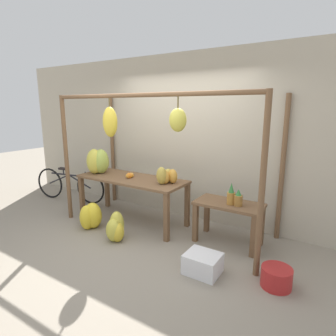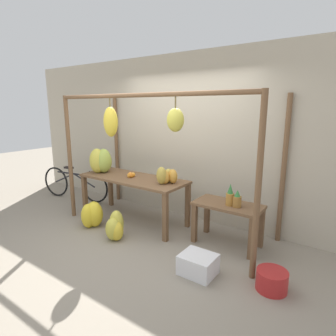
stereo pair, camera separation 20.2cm
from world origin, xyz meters
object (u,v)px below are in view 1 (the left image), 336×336
Objects in this scene: banana_pile_on_table at (99,162)px; parked_bicycle at (69,185)px; orange_pile at (129,176)px; banana_pile_ground_right at (116,229)px; fruit_crate_white at (203,263)px; pineapple_cluster at (234,197)px; banana_pile_ground_left at (91,217)px; papaya_pile at (167,176)px; blue_bucket at (276,277)px.

parked_bicycle is (-1.09, 0.18, -0.63)m from banana_pile_on_table.
orange_pile is 0.94m from banana_pile_ground_right.
orange_pile reaches higher than parked_bicycle.
fruit_crate_white is at bearing -3.01° from banana_pile_ground_right.
parked_bicycle is (-3.54, 0.07, -0.38)m from pineapple_cluster.
banana_pile_ground_left is 1.57m from parked_bicycle.
orange_pile is at bearing -176.73° from pineapple_cluster.
banana_pile_ground_left is at bearing 170.57° from banana_pile_ground_right.
papaya_pile is at bearing -177.61° from pineapple_cluster.
banana_pile_on_table is 3.33m from blue_bucket.
orange_pile is 0.40× the size of fruit_crate_white.
banana_pile_ground_right is 1.04× the size of fruit_crate_white.
papaya_pile reaches higher than orange_pile.
parked_bicycle is at bearing 174.44° from orange_pile.
orange_pile is 0.70m from papaya_pile.
pineapple_cluster is 2.30m from banana_pile_ground_left.
parked_bicycle is (-4.26, 0.71, 0.23)m from blue_bucket.
banana_pile_on_table is at bearing 145.95° from banana_pile_ground_right.
pineapple_cluster is at bearing 3.27° from orange_pile.
blue_bucket is (2.23, 0.11, -0.07)m from banana_pile_ground_right.
fruit_crate_white is 1.08× the size of papaya_pile.
orange_pile is at bearing 1.04° from banana_pile_on_table.
papaya_pile is (1.38, 0.07, -0.09)m from banana_pile_on_table.
blue_bucket is at bearing 2.93° from banana_pile_ground_right.
papaya_pile is (0.70, 0.06, 0.07)m from orange_pile.
banana_pile_on_table is 1.56× the size of pineapple_cluster.
fruit_crate_white is (2.38, -0.71, -0.85)m from banana_pile_on_table.
parked_bicycle reaches higher than banana_pile_ground_right.
papaya_pile reaches higher than fruit_crate_white.
fruit_crate_white is at bearing -166.52° from blue_bucket.
banana_pile_ground_right is 2.20m from parked_bicycle.
banana_pile_ground_right is (0.64, -0.11, -0.01)m from banana_pile_ground_left.
fruit_crate_white is at bearing -14.50° from parked_bicycle.
banana_pile_on_table is 1.27m from parked_bicycle.
fruit_crate_white is (2.08, -0.18, -0.07)m from banana_pile_ground_left.
papaya_pile is (-1.07, -0.04, 0.16)m from pineapple_cluster.
banana_pile_ground_left is 1.11× the size of fruit_crate_white.
pineapple_cluster is at bearing -1.16° from parked_bicycle.
pineapple_cluster is 0.92× the size of blue_bucket.
fruit_crate_white is at bearing -23.12° from orange_pile.
pineapple_cluster is 1.77m from banana_pile_ground_right.
pineapple_cluster is 0.18× the size of parked_bicycle.
pineapple_cluster is at bearing 16.74° from banana_pile_ground_left.
orange_pile is at bearing 55.12° from banana_pile_ground_left.
pineapple_cluster is at bearing 2.39° from papaya_pile.
pineapple_cluster reaches higher than orange_pile.
parked_bicycle reaches higher than fruit_crate_white.
banana_pile_ground_right is 0.25× the size of parked_bicycle.
pineapple_cluster reaches higher than banana_pile_ground_right.
fruit_crate_white is (-0.07, -0.83, -0.60)m from pineapple_cluster.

